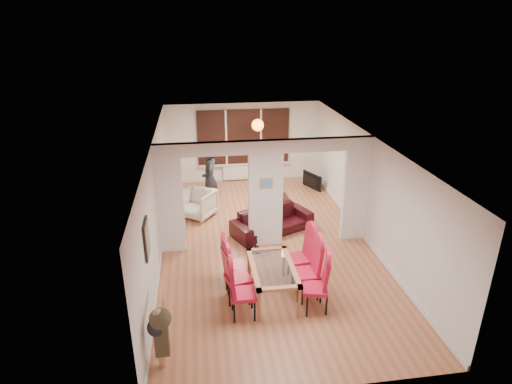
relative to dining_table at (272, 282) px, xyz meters
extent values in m
cube|color=#AD6845|center=(0.21, 2.16, -0.35)|extent=(5.00, 9.00, 0.01)
cube|color=white|center=(0.21, 2.16, 0.95)|extent=(5.00, 0.18, 2.60)
cube|color=black|center=(0.21, 6.60, 1.15)|extent=(3.00, 0.08, 1.80)
cube|color=white|center=(0.21, 6.56, -0.05)|extent=(1.40, 0.08, 0.50)
sphere|color=orange|center=(0.51, 5.46, 1.80)|extent=(0.36, 0.36, 0.36)
cube|color=gray|center=(-2.26, -0.24, 1.25)|extent=(0.04, 0.52, 0.67)
cube|color=#4C8CD8|center=(0.21, 2.06, 1.25)|extent=(0.30, 0.03, 0.25)
imported|color=black|center=(0.49, 2.74, -0.04)|extent=(2.26, 1.62, 0.61)
imported|color=beige|center=(-1.38, 3.93, 0.04)|extent=(1.16, 1.16, 0.77)
imported|color=black|center=(-1.00, 4.36, 0.58)|extent=(0.69, 0.46, 1.86)
imported|color=black|center=(2.21, 5.51, -0.10)|extent=(0.85, 0.47, 0.51)
cylinder|color=#143F19|center=(0.69, 4.37, 0.05)|extent=(0.08, 0.08, 0.30)
imported|color=black|center=(0.69, 4.57, -0.08)|extent=(0.20, 0.20, 0.05)
camera|label=1|loc=(-1.32, -6.93, 4.79)|focal=30.00mm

